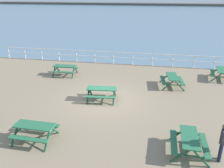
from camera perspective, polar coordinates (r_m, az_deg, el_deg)
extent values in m
cube|color=gray|center=(15.03, -1.76, -4.00)|extent=(30.00, 24.00, 0.20)
cube|color=slate|center=(66.34, 8.48, 15.88)|extent=(142.00, 90.00, 0.01)
cube|color=#4C4C47|center=(109.19, 9.67, 17.99)|extent=(142.00, 6.00, 1.80)
cube|color=white|center=(21.84, 2.62, 7.44)|extent=(23.00, 0.06, 0.06)
cube|color=white|center=(21.96, 2.59, 6.25)|extent=(23.00, 0.05, 0.05)
cylinder|color=white|center=(26.15, -23.40, 6.88)|extent=(0.07, 0.07, 1.05)
cylinder|color=white|center=(25.21, -20.02, 6.86)|extent=(0.07, 0.07, 1.05)
cylinder|color=white|center=(24.37, -16.40, 6.81)|extent=(0.07, 0.07, 1.05)
cylinder|color=white|center=(23.63, -12.54, 6.73)|extent=(0.07, 0.07, 1.05)
cylinder|color=white|center=(23.00, -8.45, 6.61)|extent=(0.07, 0.07, 1.05)
cylinder|color=white|center=(22.49, -4.15, 6.44)|extent=(0.07, 0.07, 1.05)
cylinder|color=white|center=(22.11, 0.31, 6.24)|extent=(0.07, 0.07, 1.05)
cylinder|color=white|center=(21.87, 4.90, 5.98)|extent=(0.07, 0.07, 1.05)
cylinder|color=white|center=(21.77, 9.55, 5.69)|extent=(0.07, 0.07, 1.05)
cylinder|color=white|center=(21.82, 14.21, 5.35)|extent=(0.07, 0.07, 1.05)
cylinder|color=white|center=(22.01, 18.82, 4.99)|extent=(0.07, 0.07, 1.05)
cylinder|color=white|center=(22.33, 23.31, 4.60)|extent=(0.07, 0.07, 1.05)
cube|color=#286B47|center=(19.34, -11.17, 4.24)|extent=(1.82, 0.76, 0.05)
cube|color=#286B47|center=(19.98, -10.52, 3.95)|extent=(1.81, 0.32, 0.04)
cube|color=#286B47|center=(18.88, -11.73, 2.81)|extent=(1.81, 0.32, 0.04)
cube|color=#1E5035|center=(19.54, -8.57, 3.44)|extent=(0.10, 0.79, 0.79)
cube|color=#1E5035|center=(18.87, -9.24, 2.73)|extent=(0.10, 0.79, 0.79)
cube|color=#1E5035|center=(19.19, -8.91, 3.22)|extent=(0.11, 1.50, 0.04)
cube|color=#1E5035|center=(20.06, -12.84, 3.61)|extent=(0.10, 0.79, 0.79)
cube|color=#1E5035|center=(19.40, -13.63, 2.92)|extent=(0.10, 0.79, 0.79)
cube|color=#1E5035|center=(19.71, -13.24, 3.40)|extent=(0.11, 1.50, 0.04)
cube|color=#286B47|center=(11.36, -18.04, -9.35)|extent=(1.81, 0.74, 0.05)
cube|color=#286B47|center=(11.97, -16.44, -9.14)|extent=(1.80, 0.30, 0.04)
cube|color=#286B47|center=(11.08, -19.43, -12.25)|extent=(1.80, 0.30, 0.04)
cube|color=#1E5035|center=(11.50, -13.47, -10.62)|extent=(0.10, 0.79, 0.79)
cube|color=#1E5035|center=(10.94, -15.13, -12.62)|extent=(0.10, 0.79, 0.79)
cube|color=#1E5035|center=(11.19, -14.30, -11.40)|extent=(0.09, 1.50, 0.04)
cube|color=#1E5035|center=(12.20, -20.22, -9.44)|extent=(0.10, 0.79, 0.79)
cube|color=#1E5035|center=(11.68, -22.13, -11.22)|extent=(0.10, 0.79, 0.79)
cube|color=#1E5035|center=(11.91, -21.18, -10.13)|extent=(0.09, 1.50, 0.04)
cube|color=#286B47|center=(14.66, -2.51, -1.05)|extent=(1.85, 0.85, 0.05)
cube|color=#286B47|center=(15.34, -2.16, -1.20)|extent=(1.82, 0.41, 0.04)
cube|color=#286B47|center=(14.21, -2.85, -3.13)|extent=(1.82, 0.41, 0.04)
cube|color=#1E5035|center=(15.06, 0.65, -1.94)|extent=(0.15, 0.80, 0.79)
cube|color=#1E5035|center=(14.38, 0.38, -3.13)|extent=(0.15, 0.80, 0.79)
cube|color=#1E5035|center=(14.70, 0.52, -2.36)|extent=(0.19, 1.50, 0.04)
cube|color=#1E5035|center=(15.27, -5.19, -1.69)|extent=(0.15, 0.80, 0.79)
cube|color=#1E5035|center=(14.59, -5.73, -2.85)|extent=(0.15, 0.80, 0.79)
cube|color=#1E5035|center=(14.91, -5.46, -2.10)|extent=(0.19, 1.50, 0.04)
cube|color=#286B47|center=(19.86, 24.72, 3.09)|extent=(0.95, 1.88, 0.05)
cube|color=#286B47|center=(19.88, 22.82, 2.49)|extent=(0.51, 1.82, 0.04)
cube|color=#1E5035|center=(20.67, 23.37, 2.88)|extent=(0.80, 0.19, 0.79)
cube|color=#1E5035|center=(20.69, 24.42, 2.86)|extent=(1.49, 0.27, 0.04)
cube|color=#1E5035|center=(19.19, 23.61, 1.47)|extent=(0.80, 0.19, 0.79)
cube|color=#1E5035|center=(19.22, 24.74, 1.46)|extent=(1.49, 0.27, 0.04)
cube|color=#286B47|center=(17.19, 14.19, 1.77)|extent=(0.89, 1.87, 0.05)
cube|color=#286B47|center=(17.20, 12.07, 0.90)|extent=(0.46, 1.82, 0.04)
cube|color=#286B47|center=(17.41, 16.11, 0.78)|extent=(0.46, 1.82, 0.04)
cube|color=#1E5035|center=(17.98, 12.53, 1.53)|extent=(0.80, 0.17, 0.79)
cube|color=#1E5035|center=(18.11, 14.88, 1.45)|extent=(0.80, 0.17, 0.79)
cube|color=#1E5035|center=(18.02, 13.72, 1.63)|extent=(1.50, 0.22, 0.04)
cube|color=#1E5035|center=(16.54, 13.20, -0.32)|extent=(0.80, 0.17, 0.79)
cube|color=#1E5035|center=(16.67, 15.75, -0.39)|extent=(0.80, 0.17, 0.79)
cube|color=#1E5035|center=(16.59, 14.50, -0.21)|extent=(1.50, 0.22, 0.04)
cube|color=#286B47|center=(10.55, 18.06, -11.96)|extent=(0.73, 1.81, 0.05)
cube|color=#286B47|center=(10.64, 14.48, -13.14)|extent=(0.29, 1.80, 0.04)
cube|color=#286B47|center=(10.81, 21.22, -13.43)|extent=(0.29, 1.80, 0.04)
cube|color=#1E5035|center=(11.35, 15.56, -11.30)|extent=(0.79, 0.09, 0.79)
cube|color=#1E5035|center=(11.45, 19.37, -11.49)|extent=(0.79, 0.09, 0.79)
cube|color=#1E5035|center=(11.37, 17.50, -11.21)|extent=(1.50, 0.08, 0.04)
cube|color=#1E5035|center=(10.08, 16.03, -16.07)|extent=(0.79, 0.09, 0.79)
cube|color=#1E5035|center=(10.18, 20.40, -16.22)|extent=(0.79, 0.09, 0.79)
cube|color=#1E5035|center=(10.10, 18.26, -15.95)|extent=(1.50, 0.08, 0.04)
cylinder|color=#1E2338|center=(10.66, 24.37, -14.66)|extent=(0.14, 0.14, 0.85)
cylinder|color=#1E2338|center=(10.81, 24.51, -14.14)|extent=(0.14, 0.14, 0.85)
cube|color=#333338|center=(10.36, 25.05, -11.16)|extent=(0.32, 0.40, 0.58)
cylinder|color=#333338|center=(10.15, 24.91, -11.63)|extent=(0.09, 0.09, 0.52)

